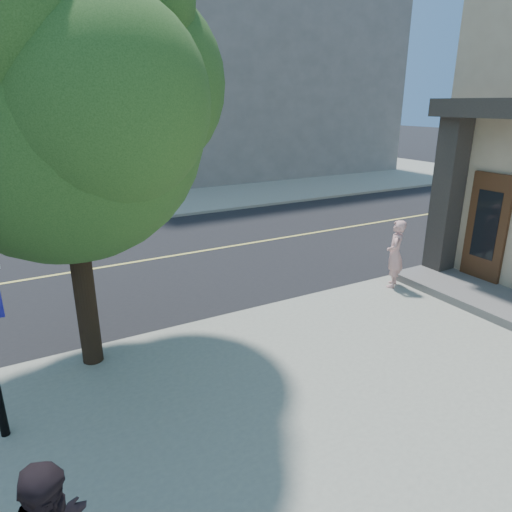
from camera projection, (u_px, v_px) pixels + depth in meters
ground at (22, 369)px, 7.77m from camera, size 140.00×140.00×0.00m
road_ew at (11, 282)px, 11.49m from camera, size 140.00×9.00×0.01m
sidewalk_ne at (218, 166)px, 31.75m from camera, size 29.00×25.00×0.12m
filler_ne at (219, 58)px, 30.12m from camera, size 18.00×16.00×14.00m
man_on_phone at (395, 254)px, 10.72m from camera, size 0.71×0.68×1.63m
street_tree at (66, 87)px, 6.46m from camera, size 5.17×4.70×6.86m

